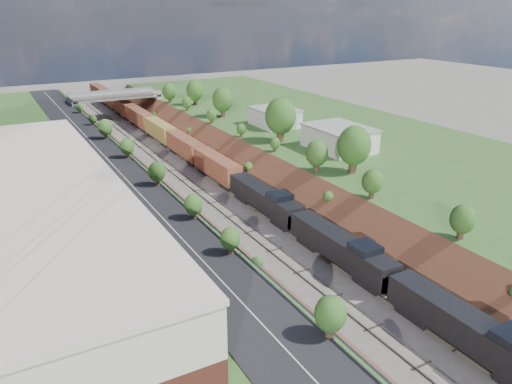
# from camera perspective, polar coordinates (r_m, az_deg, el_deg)

# --- Properties ---
(platform_left) EXTENTS (44.00, 180.00, 5.00)m
(platform_left) POSITION_cam_1_polar(r_m,az_deg,el_deg) (83.25, -27.23, -1.09)
(platform_left) COLOR #325C26
(platform_left) RESTS_ON ground
(platform_right) EXTENTS (44.00, 180.00, 5.00)m
(platform_right) POSITION_cam_1_polar(r_m,az_deg,el_deg) (106.17, 10.73, 5.23)
(platform_right) COLOR #325C26
(platform_right) RESTS_ON ground
(embankment_left) EXTENTS (10.00, 180.00, 10.00)m
(embankment_left) POSITION_cam_1_polar(r_m,az_deg,el_deg) (86.91, -12.51, -0.11)
(embankment_left) COLOR brown
(embankment_left) RESTS_ON ground
(embankment_right) EXTENTS (10.00, 180.00, 10.00)m
(embankment_right) POSITION_cam_1_polar(r_m,az_deg,el_deg) (94.87, 0.26, 2.16)
(embankment_right) COLOR brown
(embankment_right) RESTS_ON ground
(rail_left_track) EXTENTS (1.58, 180.00, 0.18)m
(rail_left_track) POSITION_cam_1_polar(r_m,az_deg,el_deg) (89.37, -7.38, 0.86)
(rail_left_track) COLOR gray
(rail_left_track) RESTS_ON ground
(rail_right_track) EXTENTS (1.58, 180.00, 0.18)m
(rail_right_track) POSITION_cam_1_polar(r_m,az_deg,el_deg) (91.26, -4.36, 1.40)
(rail_right_track) COLOR gray
(rail_right_track) RESTS_ON ground
(road) EXTENTS (8.00, 180.00, 0.10)m
(road) POSITION_cam_1_polar(r_m,az_deg,el_deg) (84.25, -15.70, 2.57)
(road) COLOR black
(road) RESTS_ON platform_left
(guardrail) EXTENTS (0.10, 171.00, 0.70)m
(guardrail) POSITION_cam_1_polar(r_m,az_deg,el_deg) (84.86, -13.02, 3.30)
(guardrail) COLOR #99999E
(guardrail) RESTS_ON platform_left
(commercial_building) EXTENTS (14.30, 62.30, 7.00)m
(commercial_building) POSITION_cam_1_polar(r_m,az_deg,el_deg) (60.72, -22.34, -1.81)
(commercial_building) COLOR brown
(commercial_building) RESTS_ON platform_left
(overpass) EXTENTS (24.50, 8.30, 7.40)m
(overpass) POSITION_cam_1_polar(r_m,az_deg,el_deg) (146.52, -15.76, 10.01)
(overpass) COLOR gray
(overpass) RESTS_ON ground
(white_building_near) EXTENTS (9.00, 12.00, 4.00)m
(white_building_near) POSITION_cam_1_polar(r_m,az_deg,el_deg) (93.22, 9.46, 6.03)
(white_building_near) COLOR silver
(white_building_near) RESTS_ON platform_right
(white_building_far) EXTENTS (8.00, 10.00, 3.60)m
(white_building_far) POSITION_cam_1_polar(r_m,az_deg,el_deg) (110.59, 2.18, 8.49)
(white_building_far) COLOR silver
(white_building_far) RESTS_ON platform_right
(tree_right_large) EXTENTS (5.25, 5.25, 7.61)m
(tree_right_large) POSITION_cam_1_polar(r_m,az_deg,el_deg) (79.66, 11.16, 5.19)
(tree_right_large) COLOR #473323
(tree_right_large) RESTS_ON platform_right
(tree_left_crest) EXTENTS (2.45, 2.45, 3.55)m
(tree_left_crest) POSITION_cam_1_polar(r_m,az_deg,el_deg) (49.62, -0.21, -7.04)
(tree_left_crest) COLOR #473323
(tree_left_crest) RESTS_ON platform_left
(freight_train) EXTENTS (2.96, 166.83, 4.55)m
(freight_train) POSITION_cam_1_polar(r_m,az_deg,el_deg) (111.17, -9.44, 6.04)
(freight_train) COLOR black
(freight_train) RESTS_ON ground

